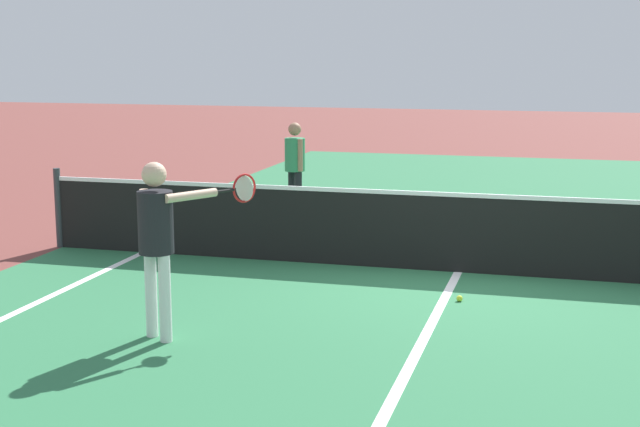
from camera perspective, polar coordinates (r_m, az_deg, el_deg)
ground_plane at (r=11.00m, az=8.66°, el=-3.66°), size 60.00×60.00×0.00m
court_surface_inbounds at (r=11.00m, az=8.66°, el=-3.66°), size 10.62×24.40×0.00m
line_center_service at (r=7.95m, az=5.89°, el=-9.02°), size 0.10×6.40×0.01m
net at (r=10.89m, az=8.73°, el=-1.14°), size 10.78×0.09×1.07m
player_near at (r=8.32m, az=-10.08°, el=-1.03°), size 0.89×0.98×1.64m
player_far at (r=14.31m, az=-1.59°, el=3.35°), size 0.33×0.32×1.50m
tennis_ball_near_net at (r=9.74m, az=8.75°, el=-5.29°), size 0.07×0.07×0.07m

